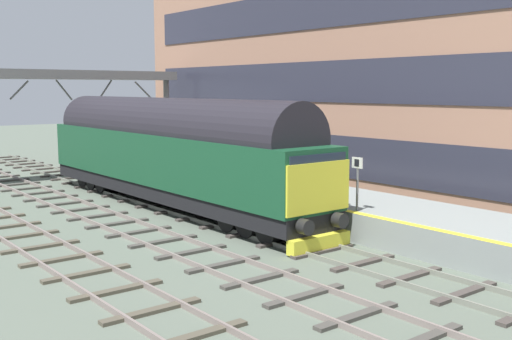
% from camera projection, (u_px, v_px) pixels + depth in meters
% --- Properties ---
extents(ground_plane, '(140.00, 140.00, 0.00)m').
position_uv_depth(ground_plane, '(242.00, 229.00, 22.31)').
color(ground_plane, '#586355').
rests_on(ground_plane, ground).
extents(track_main, '(2.50, 60.00, 0.15)m').
position_uv_depth(track_main, '(242.00, 227.00, 22.31)').
color(track_main, slate).
rests_on(track_main, ground).
extents(track_adjacent_west, '(2.50, 60.00, 0.15)m').
position_uv_depth(track_adjacent_west, '(163.00, 241.00, 20.29)').
color(track_adjacent_west, gray).
rests_on(track_adjacent_west, ground).
extents(track_adjacent_far_west, '(2.50, 60.00, 0.15)m').
position_uv_depth(track_adjacent_far_west, '(62.00, 259.00, 18.18)').
color(track_adjacent_far_west, slate).
rests_on(track_adjacent_far_west, ground).
extents(station_platform, '(4.00, 44.00, 1.01)m').
position_uv_depth(station_platform, '(314.00, 204.00, 24.47)').
color(station_platform, gray).
rests_on(station_platform, ground).
extents(station_building, '(5.56, 36.92, 17.39)m').
position_uv_depth(station_building, '(400.00, 10.00, 28.72)').
color(station_building, '#A0725B').
rests_on(station_building, ground).
extents(diesel_locomotive, '(2.74, 18.64, 4.68)m').
position_uv_depth(diesel_locomotive, '(168.00, 150.00, 26.00)').
color(diesel_locomotive, black).
rests_on(diesel_locomotive, ground).
extents(platform_number_sign, '(0.10, 0.44, 1.79)m').
position_uv_depth(platform_number_sign, '(357.00, 175.00, 20.38)').
color(platform_number_sign, slate).
rests_on(platform_number_sign, station_platform).
extents(waiting_passenger, '(0.43, 0.49, 1.64)m').
position_uv_depth(waiting_passenger, '(225.00, 153.00, 29.52)').
color(waiting_passenger, '#332433').
rests_on(waiting_passenger, station_platform).
extents(overhead_footbridge, '(16.00, 2.00, 6.08)m').
position_uv_depth(overhead_footbridge, '(42.00, 79.00, 33.53)').
color(overhead_footbridge, slate).
rests_on(overhead_footbridge, ground).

